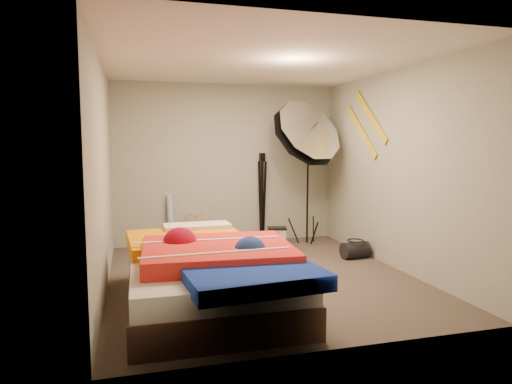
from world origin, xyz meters
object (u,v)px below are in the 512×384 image
object	(u,v)px
duffel_bag	(355,250)
camera_tripod	(262,191)
photo_umbrella	(304,136)
tote_bag	(197,233)
camera_case	(277,237)
bed	(210,273)
wrapping_roll	(171,221)

from	to	relation	value
duffel_bag	camera_tripod	xyz separation A→B (m)	(-0.94, 1.37, 0.70)
photo_umbrella	tote_bag	bearing A→B (deg)	163.00
camera_case	photo_umbrella	size ratio (longest dim) A/B	0.11
tote_bag	bed	world-z (taller)	bed
wrapping_roll	duffel_bag	distance (m)	2.79
wrapping_roll	duffel_bag	bearing A→B (deg)	-30.35
tote_bag	camera_tripod	bearing A→B (deg)	18.29
bed	camera_tripod	bearing A→B (deg)	64.09
tote_bag	bed	size ratio (longest dim) A/B	0.15
tote_bag	bed	distance (m)	2.69
bed	photo_umbrella	distance (m)	3.16
camera_case	bed	distance (m)	2.71
wrapping_roll	camera_case	bearing A→B (deg)	-13.71
duffel_bag	bed	xyz separation A→B (m)	(-2.23, -1.28, 0.21)
camera_case	camera_tripod	bearing A→B (deg)	123.94
tote_bag	wrapping_roll	xyz separation A→B (m)	(-0.40, 0.00, 0.21)
camera_tripod	bed	bearing A→B (deg)	-115.91
camera_tripod	wrapping_roll	bearing A→B (deg)	178.79
bed	camera_case	bearing A→B (deg)	58.17
wrapping_roll	photo_umbrella	world-z (taller)	photo_umbrella
tote_bag	duffel_bag	xyz separation A→B (m)	(1.99, -1.40, -0.07)
tote_bag	photo_umbrella	bearing A→B (deg)	2.97
tote_bag	photo_umbrella	distance (m)	2.24
wrapping_roll	bed	distance (m)	2.69
camera_case	bed	bearing A→B (deg)	-108.79
camera_case	camera_tripod	xyz separation A→B (m)	(-0.14, 0.36, 0.68)
duffel_bag	photo_umbrella	bearing A→B (deg)	107.60
tote_bag	wrapping_roll	size ratio (longest dim) A/B	0.46
duffel_bag	bed	size ratio (longest dim) A/B	0.15
duffel_bag	camera_tripod	bearing A→B (deg)	117.94
camera_case	camera_tripod	size ratio (longest dim) A/B	0.19
wrapping_roll	bed	size ratio (longest dim) A/B	0.33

